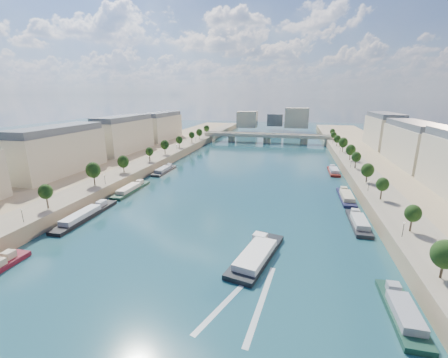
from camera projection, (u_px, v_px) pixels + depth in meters
The scene contains 17 objects.
ground at pixel (241, 184), 143.16m from camera, with size 700.00×700.00×0.00m, color #0B2A34.
quay_left at pixel (107, 171), 158.22m from camera, with size 44.00×520.00×5.00m, color #9E8460.
quay_right at pixel (409, 189), 126.76m from camera, with size 44.00×520.00×5.00m, color #9E8460.
pave_left at pixel (133, 167), 154.25m from camera, with size 14.00×520.00×0.10m, color gray.
pave_right at pixel (371, 181), 129.34m from camera, with size 14.00×520.00×0.10m, color gray.
trees_left at pixel (137, 156), 154.21m from camera, with size 4.80×268.80×8.26m.
trees_right at pixel (363, 164), 137.68m from camera, with size 4.80×268.80×8.26m.
lamps_left at pixel (130, 167), 143.15m from camera, with size 0.36×200.36×4.28m.
lamps_right at pixel (359, 172), 134.27m from camera, with size 0.36×200.36×4.28m.
buildings_left at pixel (97, 140), 168.52m from camera, with size 16.00×226.00×23.20m.
buildings_right at pixel (437, 153), 131.38m from camera, with size 16.00×226.00×23.20m.
skyline at pixel (277, 119), 344.27m from camera, with size 79.00×42.00×22.00m.
bridge at pixel (267, 137), 265.29m from camera, with size 112.00×12.00×8.15m.
tour_barge at pixel (256, 255), 77.89m from camera, with size 13.06×26.77×3.64m.
wake at pixel (246, 299), 62.53m from camera, with size 13.47×25.98×0.04m.
moored_barges_left at pixel (84, 216), 102.74m from camera, with size 5.00×158.77×3.60m.
moored_barges_right at pixel (362, 230), 92.51m from camera, with size 5.00×170.02×3.60m.
Camera 1 is at (23.09, -35.45, 41.10)m, focal length 24.00 mm.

